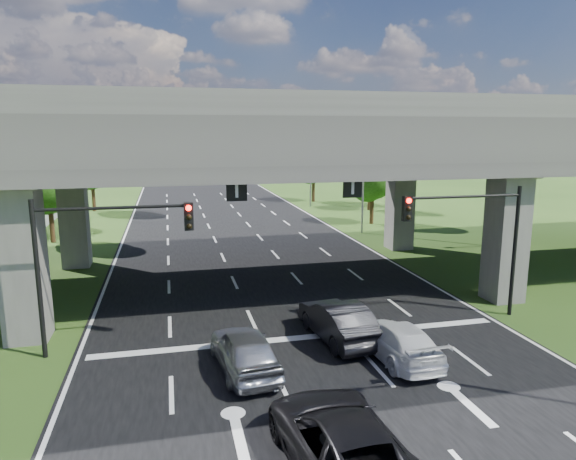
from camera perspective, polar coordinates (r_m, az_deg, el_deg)
name	(u,v)px	position (r m, az deg, el deg)	size (l,w,h in m)	color
ground	(331,377)	(18.57, 4.76, -15.95)	(160.00, 160.00, 0.00)	#264215
road	(273,291)	(27.55, -1.69, -6.78)	(18.00, 120.00, 0.03)	black
overpass	(265,140)	(28.22, -2.61, 9.95)	(80.00, 15.00, 10.00)	#3E3B38
signal_right	(474,228)	(23.98, 19.99, 0.17)	(5.76, 0.54, 6.00)	black
signal_left	(99,246)	(20.28, -20.31, -1.71)	(5.76, 0.54, 6.00)	black
streetlight_far	(359,163)	(42.66, 7.90, 7.38)	(3.38, 0.25, 10.00)	gray
streetlight_beyond	(307,155)	(57.86, 2.16, 8.36)	(3.38, 0.25, 10.00)	gray
tree_left_near	(49,180)	(42.79, -25.07, 5.09)	(4.50, 4.50, 7.80)	black
tree_left_mid	(32,180)	(51.27, -26.52, 5.04)	(3.91, 3.90, 6.76)	black
tree_left_far	(92,163)	(58.34, -20.99, 6.98)	(4.80, 4.80, 8.32)	black
tree_right_near	(373,175)	(47.56, 9.46, 6.05)	(4.20, 4.20, 7.28)	black
tree_right_mid	(370,171)	(56.09, 9.14, 6.44)	(3.91, 3.90, 6.76)	black
tree_right_far	(314,162)	(62.28, 2.91, 7.58)	(4.50, 4.50, 7.80)	black
car_silver	(245,350)	(18.63, -4.85, -13.11)	(1.84, 4.58, 1.56)	#9B9DA3
car_dark	(338,321)	(21.21, 5.55, -9.99)	(1.70, 4.88, 1.61)	black
car_white	(397,341)	(19.96, 12.05, -11.92)	(1.91, 4.71, 1.37)	silver
car_trailing	(342,442)	(13.75, 6.05, -22.39)	(2.68, 5.81, 1.62)	black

